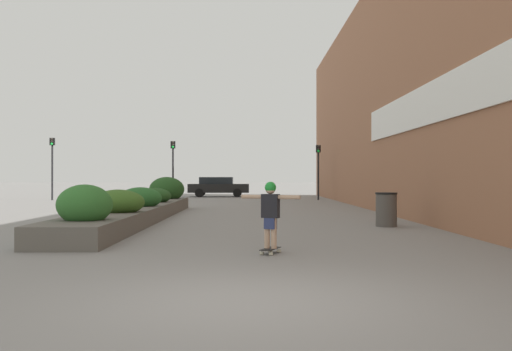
{
  "coord_description": "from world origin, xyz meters",
  "views": [
    {
      "loc": [
        0.0,
        -6.47,
        1.41
      ],
      "look_at": [
        0.19,
        13.04,
        1.47
      ],
      "focal_mm": 40.0,
      "sensor_mm": 36.0,
      "label": 1
    }
  ],
  "objects_px": {
    "traffic_light_far_left": "(52,158)",
    "skateboard": "(270,250)",
    "skateboarder": "(270,208)",
    "car_center_left": "(415,185)",
    "traffic_light_right": "(318,162)",
    "traffic_light_left": "(173,160)",
    "car_leftmost": "(218,186)",
    "trash_bin": "(386,209)"
  },
  "relations": [
    {
      "from": "skateboard",
      "to": "skateboarder",
      "type": "distance_m",
      "value": 0.77
    },
    {
      "from": "traffic_light_left",
      "to": "traffic_light_right",
      "type": "xyz_separation_m",
      "value": [
        9.01,
        -0.31,
        -0.16
      ]
    },
    {
      "from": "car_leftmost",
      "to": "skateboarder",
      "type": "bearing_deg",
      "value": 5.04
    },
    {
      "from": "skateboard",
      "to": "traffic_light_far_left",
      "type": "bearing_deg",
      "value": 139.71
    },
    {
      "from": "traffic_light_far_left",
      "to": "traffic_light_right",
      "type": "bearing_deg",
      "value": 0.25
    },
    {
      "from": "skateboarder",
      "to": "traffic_light_left",
      "type": "height_order",
      "value": "traffic_light_left"
    },
    {
      "from": "skateboarder",
      "to": "traffic_light_right",
      "type": "height_order",
      "value": "traffic_light_right"
    },
    {
      "from": "skateboard",
      "to": "car_center_left",
      "type": "xyz_separation_m",
      "value": [
        11.26,
        29.72,
        0.78
      ]
    },
    {
      "from": "skateboard",
      "to": "car_leftmost",
      "type": "distance_m",
      "value": 30.65
    },
    {
      "from": "traffic_light_far_left",
      "to": "skateboard",
      "type": "bearing_deg",
      "value": -62.92
    },
    {
      "from": "skateboarder",
      "to": "car_center_left",
      "type": "height_order",
      "value": "car_center_left"
    },
    {
      "from": "car_leftmost",
      "to": "traffic_light_left",
      "type": "height_order",
      "value": "traffic_light_left"
    },
    {
      "from": "skateboarder",
      "to": "car_leftmost",
      "type": "bearing_deg",
      "value": 117.67
    },
    {
      "from": "skateboarder",
      "to": "car_center_left",
      "type": "relative_size",
      "value": 0.29
    },
    {
      "from": "trash_bin",
      "to": "traffic_light_left",
      "type": "bearing_deg",
      "value": 114.44
    },
    {
      "from": "trash_bin",
      "to": "car_leftmost",
      "type": "relative_size",
      "value": 0.22
    },
    {
      "from": "car_center_left",
      "to": "traffic_light_right",
      "type": "height_order",
      "value": "traffic_light_right"
    },
    {
      "from": "skateboard",
      "to": "traffic_light_right",
      "type": "height_order",
      "value": "traffic_light_right"
    },
    {
      "from": "car_leftmost",
      "to": "traffic_light_far_left",
      "type": "height_order",
      "value": "traffic_light_far_left"
    },
    {
      "from": "skateboard",
      "to": "trash_bin",
      "type": "height_order",
      "value": "trash_bin"
    },
    {
      "from": "traffic_light_left",
      "to": "traffic_light_right",
      "type": "height_order",
      "value": "traffic_light_left"
    },
    {
      "from": "car_center_left",
      "to": "traffic_light_far_left",
      "type": "relative_size",
      "value": 1.13
    },
    {
      "from": "traffic_light_right",
      "to": "car_center_left",
      "type": "bearing_deg",
      "value": 34.55
    },
    {
      "from": "skateboard",
      "to": "traffic_light_right",
      "type": "relative_size",
      "value": 0.19
    },
    {
      "from": "car_leftmost",
      "to": "car_center_left",
      "type": "distance_m",
      "value": 13.98
    },
    {
      "from": "skateboard",
      "to": "car_leftmost",
      "type": "bearing_deg",
      "value": 117.67
    },
    {
      "from": "skateboard",
      "to": "traffic_light_left",
      "type": "height_order",
      "value": "traffic_light_left"
    },
    {
      "from": "traffic_light_left",
      "to": "traffic_light_right",
      "type": "relative_size",
      "value": 1.08
    },
    {
      "from": "car_center_left",
      "to": "traffic_light_right",
      "type": "xyz_separation_m",
      "value": [
        -7.44,
        -5.12,
        1.47
      ]
    },
    {
      "from": "skateboarder",
      "to": "trash_bin",
      "type": "relative_size",
      "value": 1.26
    },
    {
      "from": "car_leftmost",
      "to": "traffic_light_far_left",
      "type": "xyz_separation_m",
      "value": [
        -9.84,
        -6.0,
        1.83
      ]
    },
    {
      "from": "skateboard",
      "to": "trash_bin",
      "type": "xyz_separation_m",
      "value": [
        3.52,
        5.74,
        0.42
      ]
    },
    {
      "from": "car_center_left",
      "to": "traffic_light_right",
      "type": "relative_size",
      "value": 1.27
    },
    {
      "from": "car_center_left",
      "to": "traffic_light_right",
      "type": "distance_m",
      "value": 9.15
    },
    {
      "from": "car_leftmost",
      "to": "car_center_left",
      "type": "height_order",
      "value": "car_center_left"
    },
    {
      "from": "car_leftmost",
      "to": "traffic_light_right",
      "type": "height_order",
      "value": "traffic_light_right"
    },
    {
      "from": "skateboarder",
      "to": "traffic_light_right",
      "type": "bearing_deg",
      "value": 103.79
    },
    {
      "from": "trash_bin",
      "to": "traffic_light_right",
      "type": "bearing_deg",
      "value": 89.08
    },
    {
      "from": "skateboarder",
      "to": "car_center_left",
      "type": "bearing_deg",
      "value": 91.87
    },
    {
      "from": "car_leftmost",
      "to": "skateboard",
      "type": "bearing_deg",
      "value": 5.04
    },
    {
      "from": "skateboard",
      "to": "car_leftmost",
      "type": "xyz_separation_m",
      "value": [
        -2.69,
        30.52,
        0.67
      ]
    },
    {
      "from": "skateboard",
      "to": "car_leftmost",
      "type": "height_order",
      "value": "car_leftmost"
    }
  ]
}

